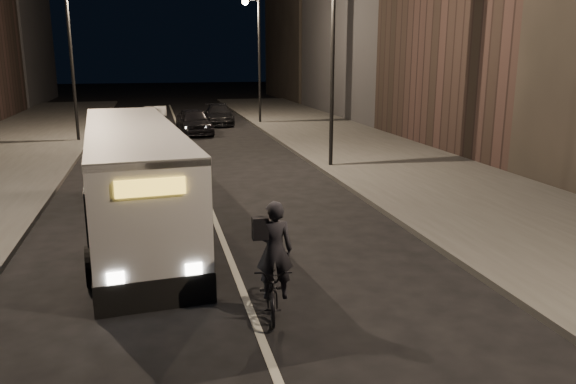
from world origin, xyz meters
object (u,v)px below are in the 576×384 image
cyclist_on_bicycle (273,276)px  car_mid (156,116)px  streetlight_right_far (255,44)px  car_near (194,121)px  streetlight_left_far (75,41)px  streetlight_right_mid (327,37)px  city_bus (134,174)px  car_far (219,115)px

cyclist_on_bicycle → car_mid: (-1.81, 29.25, -0.04)m
streetlight_right_far → car_near: bearing=-138.9°
streetlight_left_far → car_near: streetlight_left_far is taller
streetlight_left_far → cyclist_on_bicycle: (5.73, -22.78, -4.63)m
streetlight_right_mid → streetlight_left_far: size_ratio=1.00×
city_bus → car_mid: (0.75, 23.39, -0.87)m
streetlight_left_far → car_near: (6.13, 2.04, -4.59)m
cyclist_on_bicycle → car_mid: 29.30m
streetlight_right_far → cyclist_on_bicycle: 29.57m
streetlight_left_far → cyclist_on_bicycle: streetlight_left_far is taller
streetlight_right_far → car_near: streetlight_right_far is taller
car_near → car_mid: 4.95m
car_mid → cyclist_on_bicycle: bearing=94.4°
car_mid → city_bus: bearing=89.0°
car_near → car_far: car_near is taller
streetlight_right_far → city_bus: size_ratio=0.76×
car_far → cyclist_on_bicycle: bearing=-91.9°
streetlight_left_far → streetlight_right_far: bearing=29.4°
streetlight_right_mid → streetlight_right_far: bearing=90.0°
car_near → car_mid: bearing=111.1°
car_far → streetlight_right_far: bearing=-8.8°
car_near → car_far: bearing=60.2°
city_bus → cyclist_on_bicycle: 6.44m
streetlight_right_mid → city_bus: size_ratio=0.76×
streetlight_right_mid → streetlight_left_far: (-10.66, 10.00, 0.00)m
streetlight_right_far → car_far: streetlight_right_far is taller
streetlight_right_far → streetlight_left_far: size_ratio=1.00×
streetlight_right_far → cyclist_on_bicycle: bearing=-99.7°
car_mid → car_far: bearing=-178.4°
streetlight_right_mid → car_mid: 18.40m
city_bus → car_far: size_ratio=2.34×
streetlight_right_far → car_mid: 8.22m
city_bus → car_far: bearing=72.8°
cyclist_on_bicycle → streetlight_right_mid: bearing=78.6°
cyclist_on_bicycle → car_mid: size_ratio=0.53×
streetlight_right_far → car_far: size_ratio=1.76×
city_bus → streetlight_right_mid: bearing=37.6°
cyclist_on_bicycle → car_far: 29.40m
streetlight_right_mid → car_mid: size_ratio=1.95×
streetlight_right_mid → city_bus: streetlight_right_mid is taller
car_far → car_near: bearing=-111.4°
streetlight_left_far → car_near: 7.93m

